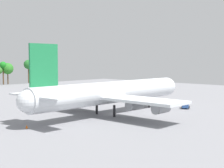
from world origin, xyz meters
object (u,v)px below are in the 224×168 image
(pushback_tractor, at_px, (186,105))
(cargo_airplane, at_px, (112,93))
(safety_cone_tail, at_px, (27,127))
(safety_cone_nose, at_px, (161,103))

(pushback_tractor, bearing_deg, cargo_airplane, 158.45)
(safety_cone_tail, bearing_deg, pushback_tractor, -11.70)
(cargo_airplane, xyz_separation_m, safety_cone_nose, (27.57, 2.14, -5.91))
(safety_cone_nose, bearing_deg, pushback_tractor, -105.32)
(cargo_airplane, height_order, safety_cone_nose, cargo_airplane)
(safety_cone_nose, xyz_separation_m, safety_cone_tail, (-54.73, -1.09, 0.11))
(cargo_airplane, relative_size, safety_cone_tail, 73.30)
(safety_cone_nose, relative_size, safety_cone_tail, 0.73)
(cargo_airplane, bearing_deg, pushback_tractor, -21.55)
(cargo_airplane, xyz_separation_m, pushback_tractor, (24.35, -9.62, -5.13))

